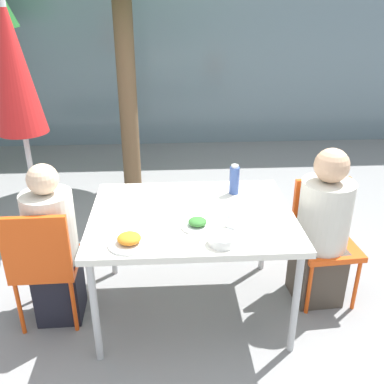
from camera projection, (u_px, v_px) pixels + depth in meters
The scene contains 13 objects.
ground_plane at pixel (192, 306), 3.05m from camera, with size 24.00×24.00×0.00m, color gray.
building_facade at pixel (175, 37), 5.87m from camera, with size 10.00×0.20×3.00m.
dining_table at pixel (192, 221), 2.76m from camera, with size 1.30×1.00×0.75m.
chair_left at pixel (43, 260), 2.69m from camera, with size 0.41×0.41×0.86m.
person_left at pixel (54, 249), 2.76m from camera, with size 0.32×0.32×1.11m.
chair_right at pixel (323, 231), 3.02m from camera, with size 0.43×0.43×0.86m.
person_right at pixel (322, 232), 2.93m from camera, with size 0.35×0.35×1.14m.
closed_umbrella at pixel (15, 75), 3.21m from camera, with size 0.39×0.39×2.06m.
plate_0 at pixel (197, 224), 2.56m from camera, with size 0.20×0.20×0.06m.
plate_1 at pixel (129, 241), 2.38m from camera, with size 0.24×0.24×0.07m.
bottle at pixel (234, 180), 2.97m from camera, with size 0.07×0.07×0.21m.
drinking_cup at pixel (232, 220), 2.56m from camera, with size 0.07×0.07×0.09m.
salad_bowl at pixel (223, 240), 2.39m from camera, with size 0.16×0.16×0.05m.
Camera 1 is at (-0.15, -2.42, 2.02)m, focal length 40.00 mm.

